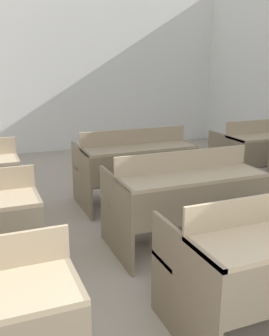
{
  "coord_description": "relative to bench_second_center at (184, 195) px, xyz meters",
  "views": [
    {
      "loc": [
        -1.45,
        -0.17,
        1.67
      ],
      "look_at": [
        -0.24,
        2.82,
        0.77
      ],
      "focal_mm": 42.0,
      "sensor_mm": 36.0,
      "label": 1
    }
  ],
  "objects": [
    {
      "name": "bench_third_center",
      "position": [
        0.01,
        1.2,
        0.0
      ],
      "size": [
        1.29,
        0.8,
        0.89
      ],
      "color": "#796A53",
      "rests_on": "ground_plane"
    },
    {
      "name": "bench_third_right",
      "position": [
        1.95,
        1.22,
        0.0
      ],
      "size": [
        1.29,
        0.8,
        0.89
      ],
      "color": "#7F7059",
      "rests_on": "ground_plane"
    },
    {
      "name": "wall_back",
      "position": [
        -0.21,
        4.38,
        1.01
      ],
      "size": [
        6.55,
        0.06,
        2.99
      ],
      "color": "silver",
      "rests_on": "ground_plane"
    },
    {
      "name": "bench_second_center",
      "position": [
        0.0,
        0.0,
        0.0
      ],
      "size": [
        1.29,
        0.8,
        0.89
      ],
      "color": "#81725B",
      "rests_on": "ground_plane"
    }
  ]
}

